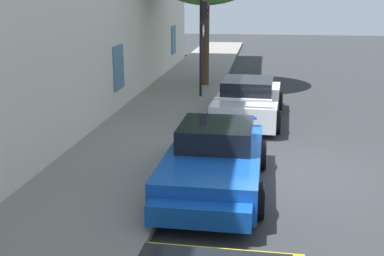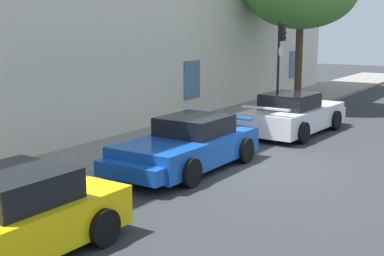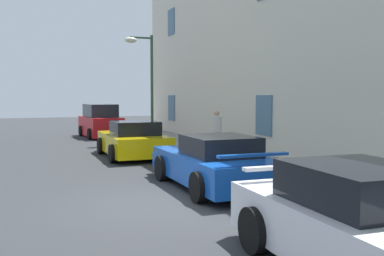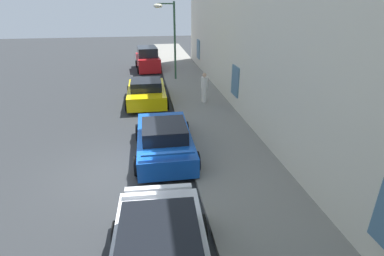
{
  "view_description": "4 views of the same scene",
  "coord_description": "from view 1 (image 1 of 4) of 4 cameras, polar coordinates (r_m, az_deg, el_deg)",
  "views": [
    {
      "loc": [
        -11.04,
        0.73,
        4.07
      ],
      "look_at": [
        -2.61,
        1.96,
        1.73
      ],
      "focal_mm": 46.27,
      "sensor_mm": 36.0,
      "label": 1
    },
    {
      "loc": [
        -12.39,
        -5.73,
        3.65
      ],
      "look_at": [
        -0.02,
        2.25,
        0.85
      ],
      "focal_mm": 49.72,
      "sensor_mm": 36.0,
      "label": 2
    },
    {
      "loc": [
        8.94,
        -2.95,
        2.34
      ],
      "look_at": [
        -1.5,
        1.24,
        1.5
      ],
      "focal_mm": 41.03,
      "sensor_mm": 36.0,
      "label": 3
    },
    {
      "loc": [
        8.93,
        1.13,
        5.43
      ],
      "look_at": [
        -0.53,
        2.66,
        1.24
      ],
      "focal_mm": 27.71,
      "sensor_mm": 36.0,
      "label": 4
    }
  ],
  "objects": [
    {
      "name": "traffic_light",
      "position": [
        19.13,
        1.26,
        11.18
      ],
      "size": [
        0.44,
        0.36,
        3.73
      ],
      "color": "black",
      "rests_on": "sidewalk"
    },
    {
      "name": "sportscar_yellow_flank",
      "position": [
        10.45,
        2.52,
        -4.07
      ],
      "size": [
        4.75,
        2.22,
        1.34
      ],
      "color": "#144CB2",
      "rests_on": "ground"
    },
    {
      "name": "sidewalk",
      "position": [
        12.22,
        -8.21,
        -3.93
      ],
      "size": [
        60.0,
        3.15,
        0.14
      ],
      "primitive_type": "cube",
      "color": "gray",
      "rests_on": "ground"
    },
    {
      "name": "ground_plane",
      "position": [
        11.79,
        11.36,
        -5.16
      ],
      "size": [
        80.0,
        80.0,
        0.0
      ],
      "primitive_type": "plane",
      "color": "#2B2D30"
    },
    {
      "name": "sportscar_white_middle",
      "position": [
        16.43,
        6.56,
        3.14
      ],
      "size": [
        5.08,
        2.35,
        1.43
      ],
      "color": "white",
      "rests_on": "ground"
    }
  ]
}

